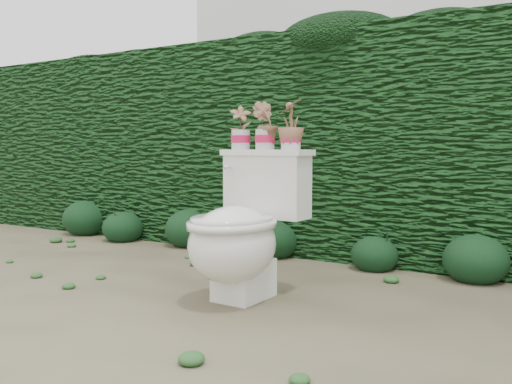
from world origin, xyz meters
The scene contains 13 objects.
ground centered at (0.00, 0.00, 0.00)m, with size 60.00×60.00×0.00m, color #7D7456.
hedge centered at (0.00, 1.60, 0.80)m, with size 8.00×1.00×1.60m, color #1D571D.
house_wall centered at (0.60, 6.00, 2.00)m, with size 8.00×3.50×4.00m, color silver.
toilet centered at (0.07, 0.02, 0.36)m, with size 0.51×0.70×0.78m.
potted_plant_left centered at (-0.09, 0.26, 0.89)m, with size 0.12×0.08×0.23m, color #346D22.
potted_plant_center centered at (0.07, 0.26, 0.90)m, with size 0.14×0.11×0.25m, color #346D22.
potted_plant_right centered at (0.23, 0.25, 0.90)m, with size 0.14×0.14×0.25m, color #346D22.
liriope_clump_0 centered at (-2.30, 1.10, 0.17)m, with size 0.42×0.42×0.34m, color #143A19.
liriope_clump_1 centered at (-1.75, 1.01, 0.14)m, with size 0.35×0.35×0.28m, color #143A19.
liriope_clump_2 centered at (-1.11, 1.11, 0.16)m, with size 0.41×0.41×0.33m, color #143A19.
liriope_clump_3 centered at (-0.33, 1.08, 0.15)m, with size 0.37×0.37×0.29m, color #143A19.
liriope_clump_4 centered at (0.44, 1.05, 0.12)m, with size 0.30×0.30×0.24m, color #143A19.
liriope_clump_5 centered at (1.05, 1.07, 0.15)m, with size 0.38×0.38×0.30m, color #143A19.
Camera 1 is at (1.56, -2.31, 0.78)m, focal length 38.00 mm.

